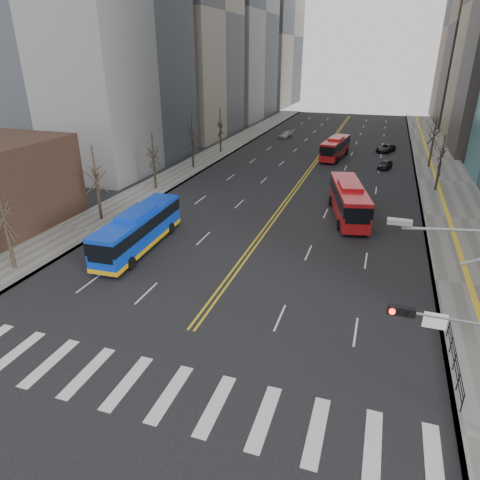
# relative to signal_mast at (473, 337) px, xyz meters

# --- Properties ---
(ground) EXTENTS (220.00, 220.00, 0.00)m
(ground) POSITION_rel_signal_mast_xyz_m (-13.77, -2.00, -4.86)
(ground) COLOR black
(sidewalk_right) EXTENTS (7.00, 130.00, 0.15)m
(sidewalk_right) POSITION_rel_signal_mast_xyz_m (3.73, 43.00, -4.78)
(sidewalk_right) COLOR slate
(sidewalk_right) RESTS_ON ground
(sidewalk_left) EXTENTS (5.00, 130.00, 0.15)m
(sidewalk_left) POSITION_rel_signal_mast_xyz_m (-30.27, 43.00, -4.78)
(sidewalk_left) COLOR slate
(sidewalk_left) RESTS_ON ground
(crosswalk) EXTENTS (26.70, 4.00, 0.01)m
(crosswalk) POSITION_rel_signal_mast_xyz_m (-13.77, -2.00, -4.85)
(crosswalk) COLOR silver
(crosswalk) RESTS_ON ground
(centerline) EXTENTS (0.55, 100.00, 0.01)m
(centerline) POSITION_rel_signal_mast_xyz_m (-13.77, 53.00, -4.85)
(centerline) COLOR gold
(centerline) RESTS_ON ground
(signal_mast) EXTENTS (5.37, 0.37, 9.39)m
(signal_mast) POSITION_rel_signal_mast_xyz_m (0.00, 0.00, 0.00)
(signal_mast) COLOR gray
(signal_mast) RESTS_ON ground
(pedestrian_railing) EXTENTS (0.06, 6.06, 1.02)m
(pedestrian_railing) POSITION_rel_signal_mast_xyz_m (0.53, 4.00, -4.03)
(pedestrian_railing) COLOR black
(pedestrian_railing) RESTS_ON sidewalk_right
(street_trees) EXTENTS (35.20, 47.20, 7.60)m
(street_trees) POSITION_rel_signal_mast_xyz_m (-20.94, 32.55, 0.02)
(street_trees) COLOR #31271D
(street_trees) RESTS_ON ground
(blue_bus) EXTENTS (3.09, 11.58, 3.35)m
(blue_bus) POSITION_rel_signal_mast_xyz_m (-22.70, 12.40, -3.10)
(blue_bus) COLOR #0D3AC9
(blue_bus) RESTS_ON ground
(red_bus_near) EXTENTS (5.09, 11.37, 3.51)m
(red_bus_near) POSITION_rel_signal_mast_xyz_m (-6.89, 25.57, -2.90)
(red_bus_near) COLOR red
(red_bus_near) RESTS_ON ground
(red_bus_far) EXTENTS (3.53, 10.39, 3.26)m
(red_bus_far) POSITION_rel_signal_mast_xyz_m (-11.37, 51.93, -3.04)
(red_bus_far) COLOR red
(red_bus_far) RESTS_ON ground
(car_white) EXTENTS (2.72, 3.94, 1.23)m
(car_white) POSITION_rel_signal_mast_xyz_m (-26.27, 14.22, -4.24)
(car_white) COLOR white
(car_white) RESTS_ON ground
(car_dark_mid) EXTENTS (2.29, 3.83, 1.22)m
(car_dark_mid) POSITION_rel_signal_mast_xyz_m (-3.73, 47.37, -4.25)
(car_dark_mid) COLOR black
(car_dark_mid) RESTS_ON ground
(car_silver) EXTENTS (2.27, 4.31, 1.19)m
(car_silver) POSITION_rel_signal_mast_xyz_m (-22.61, 66.66, -4.26)
(car_silver) COLOR #A0A0A5
(car_silver) RESTS_ON ground
(car_dark_far) EXTENTS (3.52, 4.93, 1.25)m
(car_dark_far) POSITION_rel_signal_mast_xyz_m (-3.89, 59.40, -4.23)
(car_dark_far) COLOR black
(car_dark_far) RESTS_ON ground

